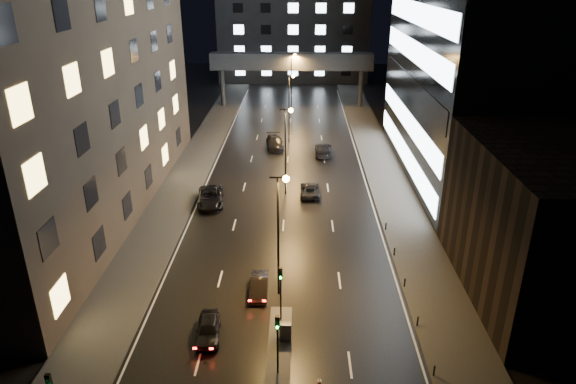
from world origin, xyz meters
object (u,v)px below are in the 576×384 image
object	(u,v)px
car_away_b	(259,286)
car_away_c	(210,197)
utility_cabinet	(285,332)
car_toward_a	(310,190)
car_away_d	(275,143)
car_toward_b	(323,149)
car_away_a	(208,329)

from	to	relation	value
car_away_b	car_away_c	world-z (taller)	car_away_c
car_away_c	utility_cabinet	size ratio (longest dim) A/B	4.28
car_away_b	car_toward_a	world-z (taller)	car_away_b
car_away_d	car_away_c	bearing A→B (deg)	-114.19
car_away_b	car_toward_b	world-z (taller)	car_toward_b
car_toward_a	car_toward_b	distance (m)	14.30
car_away_a	car_toward_b	size ratio (longest dim) A/B	0.71
car_toward_a	car_away_b	bearing A→B (deg)	78.02
car_away_a	car_away_d	bearing A→B (deg)	81.26
car_away_b	utility_cabinet	size ratio (longest dim) A/B	2.89
car_away_a	car_toward_a	xyz separation A→B (m)	(7.55, 25.19, -0.03)
car_away_c	car_toward_b	bearing A→B (deg)	44.49
car_away_c	car_toward_b	distance (m)	21.43
car_away_d	car_away_a	bearing A→B (deg)	-100.60
car_away_a	car_away_d	world-z (taller)	car_away_d
utility_cabinet	car_toward_a	bearing A→B (deg)	89.48
car_away_a	car_toward_b	world-z (taller)	car_toward_b
car_away_c	car_away_d	size ratio (longest dim) A/B	1.04
car_away_d	car_toward_a	bearing A→B (deg)	-81.13
car_toward_b	car_away_c	bearing A→B (deg)	52.71
car_away_c	car_toward_b	xyz separation A→B (m)	(13.15, 16.93, 0.00)
car_away_b	car_toward_b	distance (m)	34.49
car_away_a	car_toward_a	bearing A→B (deg)	68.23
car_away_c	car_away_a	bearing A→B (deg)	-88.86
car_away_c	utility_cabinet	world-z (taller)	car_away_c
car_away_d	utility_cabinet	world-z (taller)	car_away_d
car_away_b	car_toward_a	size ratio (longest dim) A/B	0.85
car_away_b	utility_cabinet	bearing A→B (deg)	-70.21
utility_cabinet	car_away_b	bearing A→B (deg)	115.36
car_away_d	utility_cabinet	xyz separation A→B (m)	(2.73, -42.70, 0.02)
car_away_c	car_toward_a	bearing A→B (deg)	6.53
car_toward_b	utility_cabinet	bearing A→B (deg)	84.44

